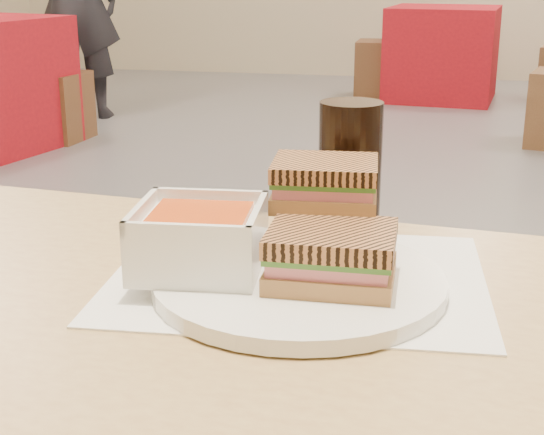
% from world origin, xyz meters
% --- Properties ---
extents(main_table, '(1.26, 0.81, 0.75)m').
position_xyz_m(main_table, '(-0.07, -2.11, 0.64)').
color(main_table, tan).
rests_on(main_table, ground).
extents(tray_liner, '(0.39, 0.32, 0.00)m').
position_xyz_m(tray_liner, '(0.03, -1.98, 0.75)').
color(tray_liner, white).
rests_on(tray_liner, main_table).
extents(plate, '(0.29, 0.29, 0.02)m').
position_xyz_m(plate, '(0.04, -2.01, 0.76)').
color(plate, white).
rests_on(plate, tray_liner).
extents(soup_bowl, '(0.13, 0.13, 0.06)m').
position_xyz_m(soup_bowl, '(-0.06, -2.01, 0.80)').
color(soup_bowl, white).
rests_on(soup_bowl, plate).
extents(panini_lower, '(0.12, 0.10, 0.05)m').
position_xyz_m(panini_lower, '(0.07, -2.02, 0.79)').
color(panini_lower, '#B88150').
rests_on(panini_lower, plate).
extents(panini_upper, '(0.11, 0.10, 0.05)m').
position_xyz_m(panini_upper, '(0.05, -1.94, 0.84)').
color(panini_upper, '#B88150').
rests_on(panini_upper, panini_lower).
extents(cola_glass, '(0.07, 0.07, 0.16)m').
position_xyz_m(cola_glass, '(0.07, -1.83, 0.83)').
color(cola_glass, black).
rests_on(cola_glass, main_table).
extents(bg_table_2, '(0.90, 0.90, 0.72)m').
position_xyz_m(bg_table_2, '(0.15, 3.81, 0.36)').
color(bg_table_2, '#A90F18').
rests_on(bg_table_2, ground).
extents(bg_chair_0r, '(0.39, 0.39, 0.41)m').
position_xyz_m(bg_chair_0r, '(-2.15, 1.77, 0.20)').
color(bg_chair_0r, brown).
rests_on(bg_chair_0r, ground).
extents(bg_chair_2l, '(0.40, 0.40, 0.45)m').
position_xyz_m(bg_chair_2l, '(-0.32, 3.82, 0.22)').
color(bg_chair_2l, brown).
rests_on(bg_chair_2l, ground).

